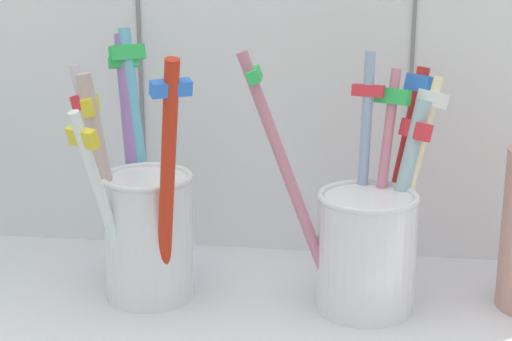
% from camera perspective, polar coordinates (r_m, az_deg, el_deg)
% --- Properties ---
extents(counter_slab, '(0.64, 0.22, 0.02)m').
position_cam_1_polar(counter_slab, '(0.61, -0.11, -9.98)').
color(counter_slab, silver).
rests_on(counter_slab, ground).
extents(toothbrush_cup_left, '(0.10, 0.12, 0.19)m').
position_cam_1_polar(toothbrush_cup_left, '(0.61, -7.53, -3.30)').
color(toothbrush_cup_left, white).
rests_on(toothbrush_cup_left, counter_slab).
extents(toothbrush_cup_right, '(0.14, 0.09, 0.18)m').
position_cam_1_polar(toothbrush_cup_right, '(0.59, 7.56, -4.49)').
color(toothbrush_cup_right, white).
rests_on(toothbrush_cup_right, counter_slab).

